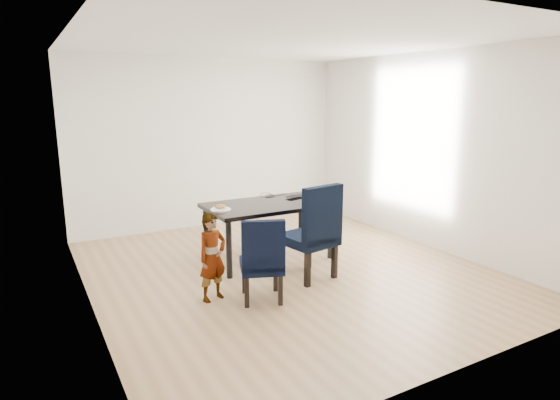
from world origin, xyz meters
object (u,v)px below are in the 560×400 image
laptop (293,196)px  chair_right (308,231)px  chair_left (261,258)px  child (212,257)px  plate (221,210)px  dining_table (269,231)px

laptop → chair_right: bearing=54.7°
chair_left → child: 0.51m
child → laptop: size_ratio=3.02×
chair_left → plate: size_ratio=3.65×
dining_table → chair_left: (-0.66, -1.07, 0.08)m
plate → child: bearing=-118.2°
chair_left → laptop: bearing=68.6°
laptop → child: bearing=18.5°
child → dining_table: bearing=20.1°
dining_table → chair_left: size_ratio=1.77×
plate → laptop: size_ratio=0.80×
dining_table → chair_left: bearing=-121.4°
dining_table → child: size_ratio=1.72×
dining_table → chair_right: size_ratio=1.42×
dining_table → chair_right: 0.81m
dining_table → plate: size_ratio=6.46×
plate → dining_table: bearing=3.9°
chair_left → child: size_ratio=0.97×
child → plate: size_ratio=3.76×
dining_table → plate: plate is taller
child → laptop: child is taller
chair_left → chair_right: 0.83m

